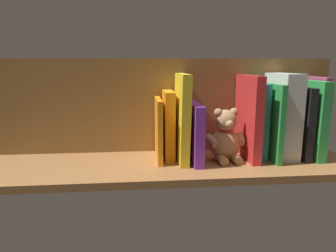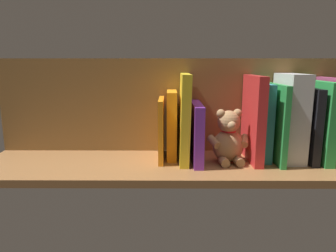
% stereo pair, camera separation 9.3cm
% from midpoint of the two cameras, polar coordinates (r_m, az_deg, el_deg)
% --- Properties ---
extents(ground_plane, '(1.15, 0.31, 0.02)m').
position_cam_midpoint_polar(ground_plane, '(0.96, 2.79, -7.32)').
color(ground_plane, '#9E6B3D').
extents(shelf_back_panel, '(1.15, 0.02, 0.31)m').
position_cam_midpoint_polar(shelf_back_panel, '(1.05, 2.57, 3.79)').
color(shelf_back_panel, brown).
rests_on(shelf_back_panel, ground_plane).
extents(book_0, '(0.02, 0.13, 0.26)m').
position_cam_midpoint_polar(book_0, '(1.11, 29.18, 1.25)').
color(book_0, '#B23F72').
rests_on(book_0, ground_plane).
extents(book_1, '(0.03, 0.18, 0.25)m').
position_cam_midpoint_polar(book_1, '(1.08, 28.22, 0.76)').
color(book_1, green).
rests_on(book_1, ground_plane).
extents(book_2, '(0.02, 0.18, 0.23)m').
position_cam_midpoint_polar(book_2, '(1.06, 26.33, 0.30)').
color(book_2, black).
rests_on(book_2, ground_plane).
extents(dictionary_thick_white, '(0.06, 0.17, 0.27)m').
position_cam_midpoint_polar(dictionary_thick_white, '(1.04, 23.78, 1.47)').
color(dictionary_thick_white, silver).
rests_on(dictionary_thick_white, ground_plane).
extents(book_3, '(0.02, 0.19, 0.24)m').
position_cam_midpoint_polar(book_3, '(1.02, 21.48, 0.54)').
color(book_3, green).
rests_on(book_3, ground_plane).
extents(book_4, '(0.03, 0.15, 0.24)m').
position_cam_midpoint_polar(book_4, '(1.03, 19.40, 0.78)').
color(book_4, teal).
rests_on(book_4, ground_plane).
extents(book_5, '(0.03, 0.19, 0.26)m').
position_cam_midpoint_polar(book_5, '(0.99, 17.82, 1.30)').
color(book_5, red).
rests_on(book_5, ground_plane).
extents(teddy_bear, '(0.13, 0.11, 0.16)m').
position_cam_midpoint_polar(teddy_bear, '(0.96, 13.58, -2.39)').
color(teddy_bear, tan).
rests_on(teddy_bear, ground_plane).
extents(book_6, '(0.03, 0.20, 0.18)m').
position_cam_midpoint_polar(book_6, '(0.96, 7.80, -1.16)').
color(book_6, purple).
rests_on(book_6, ground_plane).
extents(book_7, '(0.03, 0.19, 0.27)m').
position_cam_midpoint_polar(book_7, '(0.95, 5.55, 1.52)').
color(book_7, yellow).
rests_on(book_7, ground_plane).
extents(book_8, '(0.03, 0.13, 0.21)m').
position_cam_midpoint_polar(book_8, '(0.98, 3.11, 0.25)').
color(book_8, orange).
rests_on(book_8, ground_plane).
extents(book_9, '(0.02, 0.17, 0.19)m').
position_cam_midpoint_polar(book_9, '(0.97, 1.20, -0.58)').
color(book_9, orange).
rests_on(book_9, ground_plane).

